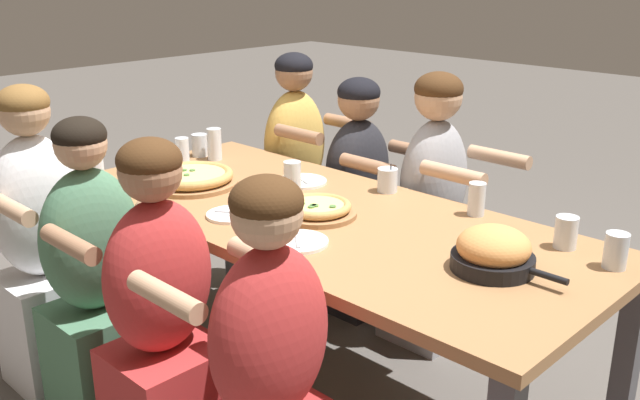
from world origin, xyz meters
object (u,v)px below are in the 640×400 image
drinking_glass_d (200,147)px  diner_far_left (296,181)px  drinking_glass_f (476,201)px  diner_near_midleft (96,293)px  drinking_glass_a (566,234)px  pizza_board_second (317,209)px  empty_plate_b (302,181)px  empty_plate_a (298,242)px  empty_plate_d (155,167)px  drinking_glass_e (292,182)px  empty_plate_c (232,215)px  drinking_glass_g (214,144)px  skillet_bowl (493,252)px  diner_near_center (162,332)px  pizza_board_main (192,178)px  drinking_glass_c (616,251)px  diner_far_center (432,221)px  cocktail_glass_blue (387,181)px  diner_near_left (43,254)px  diner_near_midright (270,399)px  diner_far_midleft (357,206)px  drinking_glass_b (95,170)px  drinking_glass_h (182,152)px

drinking_glass_d → diner_far_left: (0.13, 0.50, -0.26)m
drinking_glass_f → diner_near_midleft: (-0.87, -1.06, -0.29)m
drinking_glass_d → drinking_glass_a: bearing=4.5°
pizza_board_second → empty_plate_b: bearing=143.3°
empty_plate_a → drinking_glass_f: 0.70m
empty_plate_d → drinking_glass_e: size_ratio=1.34×
empty_plate_c → empty_plate_d: bearing=167.8°
empty_plate_c → drinking_glass_g: size_ratio=1.27×
empty_plate_a → drinking_glass_g: size_ratio=1.39×
skillet_bowl → empty_plate_d: skillet_bowl is taller
skillet_bowl → empty_plate_c: 0.96m
pizza_board_second → diner_near_center: diner_near_center is taller
pizza_board_main → drinking_glass_d: (-0.35, 0.30, 0.01)m
drinking_glass_c → diner_far_center: 1.06m
cocktail_glass_blue → pizza_board_second: bearing=-90.3°
skillet_bowl → drinking_glass_e: size_ratio=2.59×
empty_plate_a → drinking_glass_a: drinking_glass_a is taller
diner_near_left → diner_near_midright: bearing=-90.0°
pizza_board_main → diner_near_midleft: 0.64m
drinking_glass_c → drinking_glass_f: bearing=168.6°
empty_plate_c → empty_plate_d: size_ratio=0.99×
diner_far_midleft → drinking_glass_d: bearing=-47.8°
cocktail_glass_blue → drinking_glass_f: 0.40m
drinking_glass_e → diner_near_midleft: size_ratio=0.12×
drinking_glass_f → empty_plate_b: bearing=-167.2°
pizza_board_second → empty_plate_c: 0.31m
skillet_bowl → empty_plate_a: size_ratio=1.79×
pizza_board_main → empty_plate_d: bearing=173.8°
drinking_glass_e → diner_near_midleft: diner_near_midleft is taller
drinking_glass_a → drinking_glass_b: drinking_glass_b is taller
cocktail_glass_blue → drinking_glass_d: cocktail_glass_blue is taller
drinking_glass_g → diner_near_left: bearing=-89.5°
drinking_glass_d → empty_plate_a: bearing=-21.6°
diner_far_left → diner_near_center: bearing=30.4°
pizza_board_second → drinking_glass_h: size_ratio=2.51×
skillet_bowl → drinking_glass_f: size_ratio=2.99×
empty_plate_b → drinking_glass_a: bearing=5.2°
skillet_bowl → cocktail_glass_blue: size_ratio=3.05×
pizza_board_main → empty_plate_c: (0.41, -0.12, -0.02)m
skillet_bowl → drinking_glass_d: (-1.68, 0.18, -0.01)m
pizza_board_main → skillet_bowl: (1.33, 0.12, 0.03)m
skillet_bowl → pizza_board_main: bearing=-174.8°
diner_far_left → diner_near_left: diner_near_left is taller
diner_near_midright → empty_plate_c: bearing=57.5°
drinking_glass_f → drinking_glass_h: bearing=-166.3°
empty_plate_a → diner_far_left: size_ratio=0.17×
pizza_board_main → cocktail_glass_blue: size_ratio=3.18×
cocktail_glass_blue → drinking_glass_e: size_ratio=0.85×
drinking_glass_g → diner_near_left: diner_near_left is taller
empty_plate_d → drinking_glass_a: 1.78m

